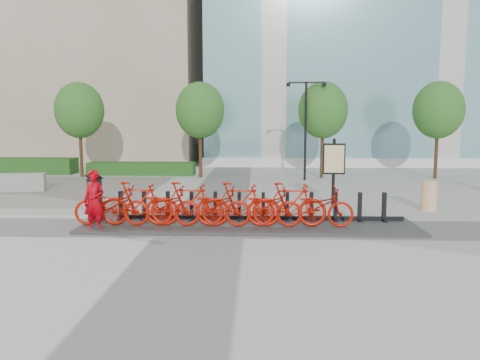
{
  "coord_description": "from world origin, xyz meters",
  "views": [
    {
      "loc": [
        1.51,
        -13.0,
        3.04
      ],
      "look_at": [
        1.0,
        1.5,
        1.2
      ],
      "focal_mm": 35.0,
      "sensor_mm": 36.0,
      "label": 1
    }
  ],
  "objects_px": {
    "bike_0": "(112,206)",
    "kiosk": "(95,198)",
    "worker_red": "(94,201)",
    "map_sign": "(334,162)",
    "construction_barrel": "(429,196)",
    "jersey_barrier": "(21,182)"
  },
  "relations": [
    {
      "from": "bike_0",
      "to": "jersey_barrier",
      "type": "relative_size",
      "value": 1.07
    },
    {
      "from": "kiosk",
      "to": "map_sign",
      "type": "xyz_separation_m",
      "value": [
        7.56,
        3.02,
        0.85
      ]
    },
    {
      "from": "bike_0",
      "to": "kiosk",
      "type": "relative_size",
      "value": 1.55
    },
    {
      "from": "bike_0",
      "to": "kiosk",
      "type": "height_order",
      "value": "kiosk"
    },
    {
      "from": "worker_red",
      "to": "jersey_barrier",
      "type": "bearing_deg",
      "value": 143.43
    },
    {
      "from": "bike_0",
      "to": "worker_red",
      "type": "distance_m",
      "value": 0.62
    },
    {
      "from": "jersey_barrier",
      "to": "map_sign",
      "type": "xyz_separation_m",
      "value": [
        12.94,
        -3.07,
        1.21
      ]
    },
    {
      "from": "map_sign",
      "to": "bike_0",
      "type": "bearing_deg",
      "value": -148.58
    },
    {
      "from": "construction_barrel",
      "to": "map_sign",
      "type": "relative_size",
      "value": 0.42
    },
    {
      "from": "worker_red",
      "to": "map_sign",
      "type": "xyz_separation_m",
      "value": [
        7.18,
        4.14,
        0.74
      ]
    },
    {
      "from": "bike_0",
      "to": "map_sign",
      "type": "bearing_deg",
      "value": -61.86
    },
    {
      "from": "construction_barrel",
      "to": "jersey_barrier",
      "type": "bearing_deg",
      "value": 166.94
    },
    {
      "from": "worker_red",
      "to": "map_sign",
      "type": "height_order",
      "value": "map_sign"
    },
    {
      "from": "map_sign",
      "to": "construction_barrel",
      "type": "bearing_deg",
      "value": -8.59
    },
    {
      "from": "worker_red",
      "to": "jersey_barrier",
      "type": "relative_size",
      "value": 0.85
    },
    {
      "from": "map_sign",
      "to": "kiosk",
      "type": "bearing_deg",
      "value": -154.97
    },
    {
      "from": "bike_0",
      "to": "construction_barrel",
      "type": "height_order",
      "value": "bike_0"
    },
    {
      "from": "kiosk",
      "to": "map_sign",
      "type": "distance_m",
      "value": 8.18
    },
    {
      "from": "worker_red",
      "to": "jersey_barrier",
      "type": "xyz_separation_m",
      "value": [
        -5.76,
        7.21,
        -0.47
      ]
    },
    {
      "from": "construction_barrel",
      "to": "map_sign",
      "type": "distance_m",
      "value": 3.39
    },
    {
      "from": "kiosk",
      "to": "jersey_barrier",
      "type": "bearing_deg",
      "value": 131.38
    },
    {
      "from": "worker_red",
      "to": "map_sign",
      "type": "bearing_deg",
      "value": 44.81
    }
  ]
}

